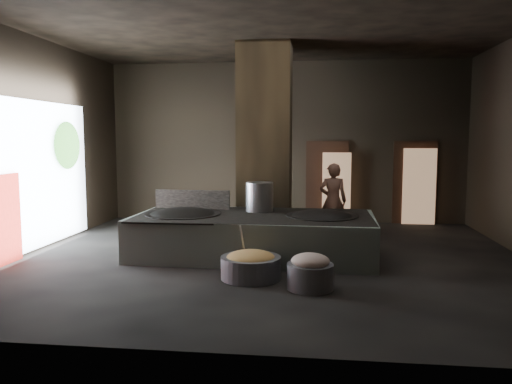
# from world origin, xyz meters

# --- Properties ---
(floor) EXTENTS (10.00, 9.00, 0.10)m
(floor) POSITION_xyz_m (0.00, 0.00, -0.05)
(floor) COLOR black
(floor) RESTS_ON ground
(ceiling) EXTENTS (10.00, 9.00, 0.10)m
(ceiling) POSITION_xyz_m (0.00, 0.00, 4.55)
(ceiling) COLOR black
(ceiling) RESTS_ON back_wall
(back_wall) EXTENTS (10.00, 0.10, 4.50)m
(back_wall) POSITION_xyz_m (0.00, 4.55, 2.25)
(back_wall) COLOR black
(back_wall) RESTS_ON ground
(front_wall) EXTENTS (10.00, 0.10, 4.50)m
(front_wall) POSITION_xyz_m (0.00, -4.55, 2.25)
(front_wall) COLOR black
(front_wall) RESTS_ON ground
(left_wall) EXTENTS (0.10, 9.00, 4.50)m
(left_wall) POSITION_xyz_m (-5.05, 0.00, 2.25)
(left_wall) COLOR black
(left_wall) RESTS_ON ground
(pillar) EXTENTS (1.20, 1.20, 4.50)m
(pillar) POSITION_xyz_m (-0.30, 1.90, 2.25)
(pillar) COLOR black
(pillar) RESTS_ON ground
(hearth_platform) EXTENTS (4.84, 2.45, 0.83)m
(hearth_platform) POSITION_xyz_m (-0.34, 0.13, 0.41)
(hearth_platform) COLOR #A3B5A4
(hearth_platform) RESTS_ON ground
(platform_cap) EXTENTS (4.66, 2.24, 0.03)m
(platform_cap) POSITION_xyz_m (-0.34, 0.13, 0.82)
(platform_cap) COLOR black
(platform_cap) RESTS_ON hearth_platform
(wok_left) EXTENTS (1.50, 1.50, 0.41)m
(wok_left) POSITION_xyz_m (-1.79, 0.08, 0.75)
(wok_left) COLOR black
(wok_left) RESTS_ON hearth_platform
(wok_left_rim) EXTENTS (1.53, 1.53, 0.05)m
(wok_left_rim) POSITION_xyz_m (-1.79, 0.08, 0.82)
(wok_left_rim) COLOR black
(wok_left_rim) RESTS_ON hearth_platform
(wok_right) EXTENTS (1.40, 1.40, 0.39)m
(wok_right) POSITION_xyz_m (1.01, 0.18, 0.75)
(wok_right) COLOR black
(wok_right) RESTS_ON hearth_platform
(wok_right_rim) EXTENTS (1.43, 1.43, 0.05)m
(wok_right_rim) POSITION_xyz_m (1.01, 0.18, 0.82)
(wok_right_rim) COLOR black
(wok_right_rim) RESTS_ON hearth_platform
(stock_pot) EXTENTS (0.58, 0.58, 0.62)m
(stock_pot) POSITION_xyz_m (-0.29, 0.68, 1.13)
(stock_pot) COLOR #9B9EA2
(stock_pot) RESTS_ON hearth_platform
(splash_guard) EXTENTS (1.66, 0.12, 0.41)m
(splash_guard) POSITION_xyz_m (-1.79, 0.88, 1.03)
(splash_guard) COLOR black
(splash_guard) RESTS_ON hearth_platform
(cook) EXTENTS (0.67, 0.46, 1.78)m
(cook) POSITION_xyz_m (1.29, 2.17, 0.89)
(cook) COLOR #905D49
(cook) RESTS_ON ground
(veg_basin) EXTENTS (1.28, 1.28, 0.38)m
(veg_basin) POSITION_xyz_m (-0.19, -1.51, 0.19)
(veg_basin) COLOR slate
(veg_basin) RESTS_ON ground
(veg_fill) EXTENTS (0.84, 0.84, 0.26)m
(veg_fill) POSITION_xyz_m (-0.19, -1.51, 0.35)
(veg_fill) COLOR #A7AB53
(veg_fill) RESTS_ON veg_basin
(ladle) EXTENTS (0.08, 0.40, 0.72)m
(ladle) POSITION_xyz_m (-0.34, -1.36, 0.55)
(ladle) COLOR #9B9EA2
(ladle) RESTS_ON veg_basin
(meat_basin) EXTENTS (0.84, 0.84, 0.40)m
(meat_basin) POSITION_xyz_m (0.81, -1.99, 0.20)
(meat_basin) COLOR slate
(meat_basin) RESTS_ON ground
(meat_fill) EXTENTS (0.61, 0.61, 0.23)m
(meat_fill) POSITION_xyz_m (0.81, -1.99, 0.45)
(meat_fill) COLOR tan
(meat_fill) RESTS_ON meat_basin
(doorway_near) EXTENTS (1.18, 0.08, 2.38)m
(doorway_near) POSITION_xyz_m (1.20, 4.45, 1.10)
(doorway_near) COLOR black
(doorway_near) RESTS_ON ground
(doorway_near_glow) EXTENTS (0.78, 0.04, 1.85)m
(doorway_near_glow) POSITION_xyz_m (1.45, 4.20, 1.05)
(doorway_near_glow) COLOR #8C6647
(doorway_near_glow) RESTS_ON ground
(doorway_far) EXTENTS (1.18, 0.08, 2.38)m
(doorway_far) POSITION_xyz_m (3.60, 4.45, 1.10)
(doorway_far) COLOR black
(doorway_far) RESTS_ON ground
(doorway_far_glow) EXTENTS (0.88, 0.04, 2.09)m
(doorway_far_glow) POSITION_xyz_m (3.70, 4.32, 1.05)
(doorway_far_glow) COLOR #8C6647
(doorway_far_glow) RESTS_ON ground
(left_opening) EXTENTS (0.04, 4.20, 3.10)m
(left_opening) POSITION_xyz_m (-4.95, 0.20, 1.60)
(left_opening) COLOR white
(left_opening) RESTS_ON ground
(pavilion_sliver) EXTENTS (0.05, 0.90, 1.70)m
(pavilion_sliver) POSITION_xyz_m (-4.88, -1.10, 0.85)
(pavilion_sliver) COLOR maroon
(pavilion_sliver) RESTS_ON ground
(tree_silhouette) EXTENTS (0.28, 1.10, 1.10)m
(tree_silhouette) POSITION_xyz_m (-4.85, 1.30, 2.20)
(tree_silhouette) COLOR #194714
(tree_silhouette) RESTS_ON left_opening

